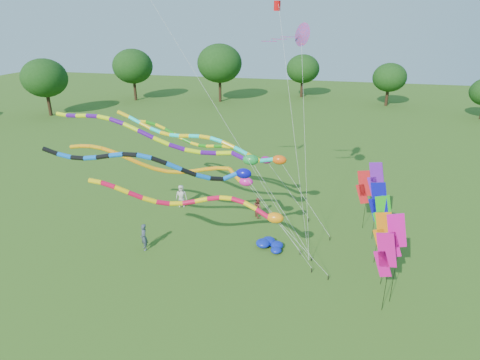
% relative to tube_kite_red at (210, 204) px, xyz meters
% --- Properties ---
extents(ground, '(160.00, 160.00, 0.00)m').
position_rel_tube_kite_red_xyz_m(ground, '(2.96, -2.00, -4.35)').
color(ground, '#2C5717').
rests_on(ground, ground).
extents(tree_ring, '(117.96, 117.15, 9.71)m').
position_rel_tube_kite_red_xyz_m(tree_ring, '(7.82, -5.44, 1.32)').
color(tree_ring, '#382314').
rests_on(tree_ring, ground).
extents(tube_kite_red, '(12.80, 2.18, 6.32)m').
position_rel_tube_kite_red_xyz_m(tube_kite_red, '(0.00, 0.00, 0.00)').
color(tube_kite_red, black).
rests_on(tube_kite_red, ground).
extents(tube_kite_orange, '(14.15, 1.76, 7.24)m').
position_rel_tube_kite_red_xyz_m(tube_kite_orange, '(-2.63, 2.47, 1.02)').
color(tube_kite_orange, black).
rests_on(tube_kite_orange, ground).
extents(tube_kite_purple, '(17.31, 1.97, 8.81)m').
position_rel_tube_kite_red_xyz_m(tube_kite_purple, '(-3.56, 3.18, 2.53)').
color(tube_kite_purple, black).
rests_on(tube_kite_purple, ground).
extents(tube_kite_blue, '(13.64, 3.43, 8.22)m').
position_rel_tube_kite_red_xyz_m(tube_kite_blue, '(-1.74, -0.96, 2.43)').
color(tube_kite_blue, black).
rests_on(tube_kite_blue, ground).
extents(tube_kite_cyan, '(15.47, 2.17, 8.06)m').
position_rel_tube_kite_red_xyz_m(tube_kite_cyan, '(-1.53, 5.95, 1.63)').
color(tube_kite_cyan, black).
rests_on(tube_kite_cyan, ground).
extents(tube_kite_green, '(13.51, 1.97, 7.01)m').
position_rel_tube_kite_red_xyz_m(tube_kite_green, '(-2.11, 8.36, 0.66)').
color(tube_kite_green, black).
rests_on(tube_kite_green, ground).
extents(delta_kite_high_c, '(3.76, 4.21, 13.66)m').
position_rel_tube_kite_red_xyz_m(delta_kite_high_c, '(3.96, 5.31, 8.57)').
color(delta_kite_high_c, black).
rests_on(delta_kite_high_c, ground).
extents(banner_pole_blue_b, '(1.15, 0.35, 5.27)m').
position_rel_tube_kite_red_xyz_m(banner_pole_blue_b, '(9.07, 3.18, -0.34)').
color(banner_pole_blue_b, black).
rests_on(banner_pole_blue_b, ground).
extents(banner_pole_magenta_a, '(1.15, 0.32, 4.46)m').
position_rel_tube_kite_red_xyz_m(banner_pole_magenta_a, '(9.16, -1.18, -1.15)').
color(banner_pole_magenta_a, black).
rests_on(banner_pole_magenta_a, ground).
extents(banner_pole_orange, '(1.16, 0.22, 4.49)m').
position_rel_tube_kite_red_xyz_m(banner_pole_orange, '(9.27, 1.02, -1.12)').
color(banner_pole_orange, black).
rests_on(banner_pole_orange, ground).
extents(banner_pole_green, '(1.16, 0.18, 4.55)m').
position_rel_tube_kite_red_xyz_m(banner_pole_green, '(9.38, 3.08, -1.06)').
color(banner_pole_green, black).
rests_on(banner_pole_green, ground).
extents(banner_pole_red, '(1.15, 0.34, 4.36)m').
position_rel_tube_kite_red_xyz_m(banner_pole_red, '(8.59, 7.46, -1.25)').
color(banner_pole_red, black).
rests_on(banner_pole_red, ground).
extents(banner_pole_violet, '(1.13, 0.43, 5.45)m').
position_rel_tube_kite_red_xyz_m(banner_pole_violet, '(9.14, 6.14, -0.17)').
color(banner_pole_violet, black).
rests_on(banner_pole_violet, ground).
extents(banner_pole_magenta_b, '(1.16, 0.08, 5.18)m').
position_rel_tube_kite_red_xyz_m(banner_pole_magenta_b, '(9.60, -0.45, -0.44)').
color(banner_pole_magenta_b, black).
rests_on(banner_pole_magenta_b, ground).
extents(blue_nylon_heap, '(1.67, 1.82, 0.53)m').
position_rel_tube_kite_red_xyz_m(blue_nylon_heap, '(3.01, 3.34, -4.11)').
color(blue_nylon_heap, '#0C20A4').
rests_on(blue_nylon_heap, ground).
extents(person_a, '(0.98, 0.78, 1.76)m').
position_rel_tube_kite_red_xyz_m(person_a, '(-4.88, 7.84, -3.47)').
color(person_a, beige).
rests_on(person_a, ground).
extents(person_b, '(0.75, 0.77, 1.78)m').
position_rel_tube_kite_red_xyz_m(person_b, '(-4.90, 1.31, -3.46)').
color(person_b, '#3B4553').
rests_on(person_b, ground).
extents(person_c, '(0.90, 0.95, 1.54)m').
position_rel_tube_kite_red_xyz_m(person_c, '(1.29, 7.43, -3.58)').
color(person_c, brown).
rests_on(person_c, ground).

